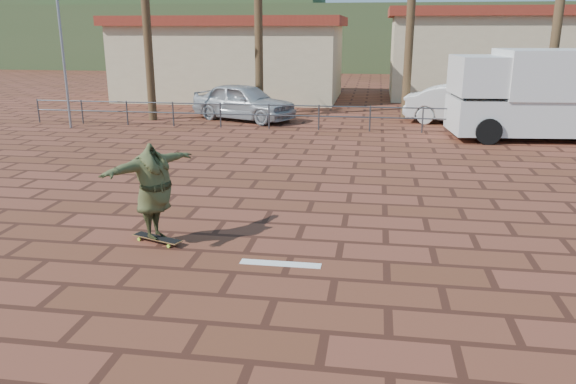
# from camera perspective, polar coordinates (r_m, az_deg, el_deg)

# --- Properties ---
(ground) EXTENTS (120.00, 120.00, 0.00)m
(ground) POSITION_cam_1_polar(r_m,az_deg,el_deg) (10.91, -3.35, -4.57)
(ground) COLOR brown
(ground) RESTS_ON ground
(paint_stripe) EXTENTS (1.40, 0.22, 0.01)m
(paint_stripe) POSITION_cam_1_polar(r_m,az_deg,el_deg) (9.69, -0.77, -7.29)
(paint_stripe) COLOR white
(paint_stripe) RESTS_ON ground
(guardrail) EXTENTS (24.06, 0.06, 1.00)m
(guardrail) POSITION_cam_1_polar(r_m,az_deg,el_deg) (22.30, 3.16, 8.02)
(guardrail) COLOR #47494F
(guardrail) RESTS_ON ground
(flagpole) EXTENTS (1.30, 0.10, 8.00)m
(flagpole) POSITION_cam_1_polar(r_m,az_deg,el_deg) (24.20, -22.07, 16.97)
(flagpole) COLOR gray
(flagpole) RESTS_ON ground
(building_west) EXTENTS (12.60, 7.60, 4.50)m
(building_west) POSITION_cam_1_polar(r_m,az_deg,el_deg) (33.03, -5.66, 13.45)
(building_west) COLOR beige
(building_west) RESTS_ON ground
(building_east) EXTENTS (10.60, 6.60, 5.00)m
(building_east) POSITION_cam_1_polar(r_m,az_deg,el_deg) (34.47, 19.08, 13.20)
(building_east) COLOR beige
(building_east) RESTS_ON ground
(hill_front) EXTENTS (70.00, 18.00, 6.00)m
(hill_front) POSITION_cam_1_polar(r_m,az_deg,el_deg) (60.00, 7.03, 15.34)
(hill_front) COLOR #384C28
(hill_front) RESTS_ON ground
(hill_back) EXTENTS (35.00, 14.00, 8.00)m
(hill_back) POSITION_cam_1_polar(r_m,az_deg,el_deg) (70.25, -11.73, 16.08)
(hill_back) COLOR #384C28
(hill_back) RESTS_ON ground
(longboard) EXTENTS (1.07, 0.58, 0.10)m
(longboard) POSITION_cam_1_polar(r_m,az_deg,el_deg) (10.87, -13.14, -4.59)
(longboard) COLOR olive
(longboard) RESTS_ON ground
(skateboarder) EXTENTS (1.45, 2.27, 1.80)m
(skateboarder) POSITION_cam_1_polar(r_m,az_deg,el_deg) (10.59, -13.46, 0.07)
(skateboarder) COLOR #444927
(skateboarder) RESTS_ON longboard
(campervan) EXTENTS (6.34, 3.18, 3.17)m
(campervan) POSITION_cam_1_polar(r_m,az_deg,el_deg) (22.35, 24.33, 9.19)
(campervan) COLOR silver
(campervan) RESTS_ON ground
(car_silver) EXTENTS (5.07, 3.59, 1.60)m
(car_silver) POSITION_cam_1_polar(r_m,az_deg,el_deg) (24.87, -4.51, 9.14)
(car_silver) COLOR #A2A6A9
(car_silver) RESTS_ON ground
(car_white) EXTENTS (5.03, 2.56, 1.58)m
(car_white) POSITION_cam_1_polar(r_m,az_deg,el_deg) (24.96, 17.37, 8.45)
(car_white) COLOR silver
(car_white) RESTS_ON ground
(street_sign) EXTENTS (0.44, 0.10, 2.16)m
(street_sign) POSITION_cam_1_polar(r_m,az_deg,el_deg) (23.14, 26.53, 8.73)
(street_sign) COLOR gray
(street_sign) RESTS_ON ground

